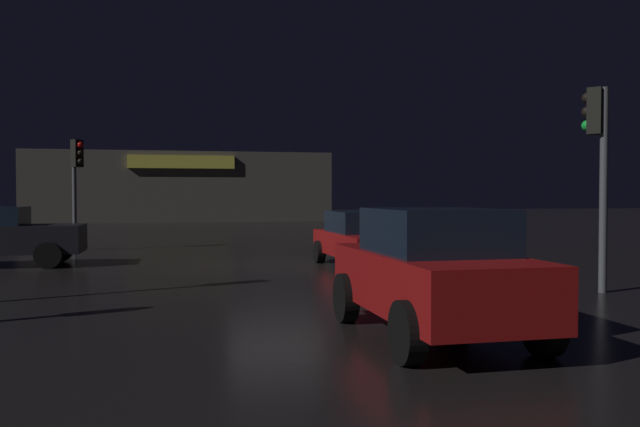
% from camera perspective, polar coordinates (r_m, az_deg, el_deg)
% --- Properties ---
extents(ground_plane, '(120.00, 120.00, 0.00)m').
position_cam_1_polar(ground_plane, '(17.62, -3.75, -4.43)').
color(ground_plane, black).
extents(store_building, '(20.20, 8.36, 4.71)m').
position_cam_1_polar(store_building, '(48.77, -11.76, 2.20)').
color(store_building, '#4C4742').
rests_on(store_building, ground).
extents(traffic_signal_main, '(0.42, 0.42, 3.65)m').
position_cam_1_polar(traffic_signal_main, '(23.30, -20.03, 3.47)').
color(traffic_signal_main, '#595B60').
rests_on(traffic_signal_main, ground).
extents(traffic_signal_cross_left, '(0.41, 0.43, 3.88)m').
position_cam_1_polar(traffic_signal_cross_left, '(13.79, 22.62, 5.13)').
color(traffic_signal_cross_left, '#595B60').
rests_on(traffic_signal_cross_left, ground).
extents(car_near, '(2.01, 4.25, 1.42)m').
position_cam_1_polar(car_near, '(17.14, 3.81, -2.15)').
color(car_near, '#A51414').
rests_on(car_near, ground).
extents(car_crossing, '(1.92, 3.85, 1.68)m').
position_cam_1_polar(car_crossing, '(8.85, 9.68, -4.89)').
color(car_crossing, '#A51414').
rests_on(car_crossing, ground).
extents(bollard_kerb_a, '(0.12, 0.12, 1.14)m').
position_cam_1_polar(bollard_kerb_a, '(27.78, 10.67, -1.05)').
color(bollard_kerb_a, gold).
rests_on(bollard_kerb_a, ground).
extents(bollard_kerb_b, '(0.14, 0.14, 1.11)m').
position_cam_1_polar(bollard_kerb_b, '(25.70, 9.21, -1.29)').
color(bollard_kerb_b, '#595B60').
rests_on(bollard_kerb_b, ground).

